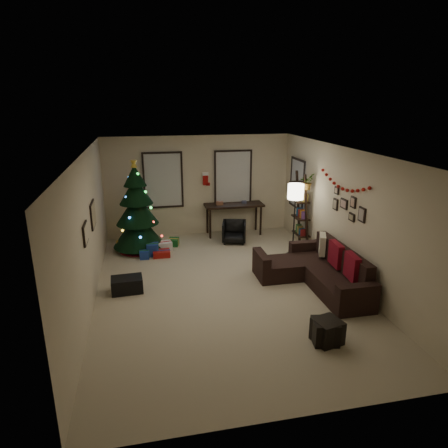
{
  "coord_description": "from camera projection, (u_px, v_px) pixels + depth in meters",
  "views": [
    {
      "loc": [
        -1.5,
        -7.07,
        3.62
      ],
      "look_at": [
        0.1,
        0.6,
        1.15
      ],
      "focal_mm": 32.02,
      "sensor_mm": 36.0,
      "label": 1
    }
  ],
  "objects": [
    {
      "name": "floor",
      "position": [
        225.0,
        288.0,
        7.98
      ],
      "size": [
        7.0,
        7.0,
        0.0
      ],
      "primitive_type": "plane",
      "color": "#B7A98B",
      "rests_on": "ground"
    },
    {
      "name": "ceiling",
      "position": [
        225.0,
        152.0,
        7.17
      ],
      "size": [
        7.0,
        7.0,
        0.0
      ],
      "primitive_type": "plane",
      "rotation": [
        3.14,
        0.0,
        0.0
      ],
      "color": "white",
      "rests_on": "floor"
    },
    {
      "name": "wall_back",
      "position": [
        199.0,
        186.0,
        10.84
      ],
      "size": [
        5.0,
        0.0,
        5.0
      ],
      "primitive_type": "plane",
      "rotation": [
        1.57,
        0.0,
        0.0
      ],
      "color": "beige",
      "rests_on": "floor"
    },
    {
      "name": "wall_front",
      "position": [
        293.0,
        319.0,
        4.31
      ],
      "size": [
        5.0,
        0.0,
        5.0
      ],
      "primitive_type": "plane",
      "rotation": [
        -1.57,
        0.0,
        0.0
      ],
      "color": "beige",
      "rests_on": "floor"
    },
    {
      "name": "wall_left",
      "position": [
        88.0,
        232.0,
        7.09
      ],
      "size": [
        0.0,
        7.0,
        7.0
      ],
      "primitive_type": "plane",
      "rotation": [
        1.57,
        0.0,
        1.57
      ],
      "color": "beige",
      "rests_on": "floor"
    },
    {
      "name": "wall_right",
      "position": [
        346.0,
        216.0,
        8.06
      ],
      "size": [
        0.0,
        7.0,
        7.0
      ],
      "primitive_type": "plane",
      "rotation": [
        1.57,
        0.0,
        -1.57
      ],
      "color": "beige",
      "rests_on": "floor"
    },
    {
      "name": "window_back_left",
      "position": [
        163.0,
        180.0,
        10.57
      ],
      "size": [
        1.05,
        0.06,
        1.5
      ],
      "color": "#728CB2",
      "rests_on": "wall_back"
    },
    {
      "name": "window_back_right",
      "position": [
        233.0,
        177.0,
        10.94
      ],
      "size": [
        1.05,
        0.06,
        1.5
      ],
      "color": "#728CB2",
      "rests_on": "wall_back"
    },
    {
      "name": "window_right_wall",
      "position": [
        298.0,
        184.0,
        10.39
      ],
      "size": [
        0.06,
        0.9,
        1.3
      ],
      "color": "#728CB2",
      "rests_on": "wall_right"
    },
    {
      "name": "christmas_tree",
      "position": [
        137.0,
        213.0,
        9.72
      ],
      "size": [
        1.25,
        1.25,
        2.32
      ],
      "rotation": [
        0.0,
        0.0,
        -0.11
      ],
      "color": "black",
      "rests_on": "floor"
    },
    {
      "name": "presents",
      "position": [
        153.0,
        248.0,
        9.79
      ],
      "size": [
        1.5,
        1.01,
        0.3
      ],
      "rotation": [
        0.0,
        0.0,
        -0.19
      ],
      "color": "navy",
      "rests_on": "floor"
    },
    {
      "name": "sofa",
      "position": [
        318.0,
        272.0,
        8.08
      ],
      "size": [
        1.67,
        2.44,
        0.82
      ],
      "color": "black",
      "rests_on": "floor"
    },
    {
      "name": "pillow_red_a",
      "position": [
        352.0,
        267.0,
        7.38
      ],
      "size": [
        0.18,
        0.49,
        0.48
      ],
      "primitive_type": "cube",
      "rotation": [
        0.0,
        0.0,
        -0.1
      ],
      "color": "maroon",
      "rests_on": "sofa"
    },
    {
      "name": "pillow_red_b",
      "position": [
        336.0,
        254.0,
        7.98
      ],
      "size": [
        0.16,
        0.49,
        0.48
      ],
      "primitive_type": "cube",
      "rotation": [
        0.0,
        0.0,
        -0.07
      ],
      "color": "maroon",
      "rests_on": "sofa"
    },
    {
      "name": "pillow_cream",
      "position": [
        322.0,
        244.0,
        8.57
      ],
      "size": [
        0.28,
        0.45,
        0.43
      ],
      "primitive_type": "cube",
      "rotation": [
        0.0,
        0.0,
        -0.4
      ],
      "color": "beige",
      "rests_on": "sofa"
    },
    {
      "name": "ottoman_near",
      "position": [
        325.0,
        331.0,
        6.16
      ],
      "size": [
        0.44,
        0.44,
        0.37
      ],
      "primitive_type": "cube",
      "rotation": [
        0.0,
        0.0,
        -0.17
      ],
      "color": "black",
      "rests_on": "floor"
    },
    {
      "name": "ottoman_far",
      "position": [
        327.0,
        331.0,
        6.16
      ],
      "size": [
        0.47,
        0.47,
        0.37
      ],
      "primitive_type": "cube",
      "rotation": [
        0.0,
        0.0,
        0.24
      ],
      "color": "black",
      "rests_on": "floor"
    },
    {
      "name": "desk",
      "position": [
        234.0,
        208.0,
        10.94
      ],
      "size": [
        1.6,
        0.57,
        0.86
      ],
      "color": "black",
      "rests_on": "floor"
    },
    {
      "name": "desk_chair",
      "position": [
        234.0,
        232.0,
        10.45
      ],
      "size": [
        0.67,
        0.65,
        0.57
      ],
      "primitive_type": "imported",
      "rotation": [
        0.0,
        0.0,
        -0.27
      ],
      "color": "black",
      "rests_on": "floor"
    },
    {
      "name": "bookshelf",
      "position": [
        301.0,
        212.0,
        9.83
      ],
      "size": [
        0.3,
        0.57,
        1.94
      ],
      "color": "black",
      "rests_on": "floor"
    },
    {
      "name": "potted_plant",
      "position": [
        307.0,
        179.0,
        9.36
      ],
      "size": [
        0.57,
        0.58,
        0.48
      ],
      "primitive_type": "imported",
      "rotation": [
        0.0,
        0.0,
        0.82
      ],
      "color": "#4C4C4C",
      "rests_on": "bookshelf"
    },
    {
      "name": "floor_lamp",
      "position": [
        295.0,
        196.0,
        9.21
      ],
      "size": [
        0.37,
        0.37,
        1.75
      ],
      "rotation": [
        0.0,
        0.0,
        0.28
      ],
      "color": "black",
      "rests_on": "floor"
    },
    {
      "name": "art_map",
      "position": [
        93.0,
        215.0,
        7.79
      ],
      "size": [
        0.04,
        0.6,
        0.5
      ],
      "color": "black",
      "rests_on": "wall_left"
    },
    {
      "name": "art_abstract",
      "position": [
        85.0,
        234.0,
        6.65
      ],
      "size": [
        0.04,
        0.45,
        0.35
      ],
      "color": "black",
      "rests_on": "wall_left"
    },
    {
      "name": "gallery",
      "position": [
        348.0,
        206.0,
        7.92
      ],
      "size": [
        0.03,
        1.25,
        0.54
      ],
      "color": "black",
      "rests_on": "wall_right"
    },
    {
      "name": "garland",
      "position": [
        343.0,
        183.0,
        8.0
      ],
      "size": [
        0.08,
        1.9,
        0.3
      ],
      "primitive_type": null,
      "color": "#A5140C",
      "rests_on": "wall_right"
    },
    {
      "name": "stocking_left",
      "position": [
        193.0,
        178.0,
        10.85
      ],
      "size": [
        0.2,
        0.05,
        0.36
      ],
      "color": "#990F0C",
      "rests_on": "wall_back"
    },
    {
      "name": "stocking_right",
      "position": [
        206.0,
        179.0,
        10.75
      ],
      "size": [
        0.2,
        0.05,
        0.36
      ],
      "color": "#990F0C",
      "rests_on": "wall_back"
    },
    {
      "name": "storage_bin",
      "position": [
        127.0,
        285.0,
        7.78
      ],
      "size": [
        0.62,
        0.43,
        0.3
      ],
      "primitive_type": "cube",
      "rotation": [
        0.0,
        0.0,
        0.05
      ],
      "color": "black",
      "rests_on": "floor"
    }
  ]
}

